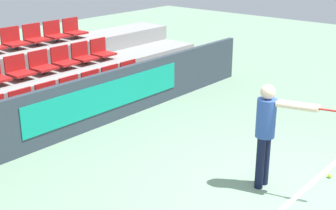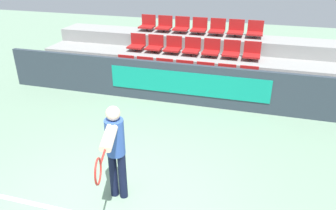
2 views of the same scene
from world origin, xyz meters
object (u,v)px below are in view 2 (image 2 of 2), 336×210
(stadium_chair_1, at_px, (144,68))
(stadium_chair_3, at_px, (183,72))
(stadium_chair_6, at_px, (248,78))
(stadium_chair_16, at_px, (181,26))
(stadium_chair_11, at_px, (211,50))
(stadium_chair_20, at_px, (255,31))
(tennis_player, at_px, (115,147))
(stadium_chair_9, at_px, (173,47))
(stadium_chair_14, at_px, (148,24))
(stadium_chair_17, at_px, (199,27))
(stadium_chair_13, at_px, (252,53))
(stadium_chair_19, at_px, (236,30))
(stadium_chair_15, at_px, (164,25))
(stadium_chair_7, at_px, (137,44))
(stadium_chair_8, at_px, (155,45))
(stadium_chair_2, at_px, (163,70))
(stadium_chair_10, at_px, (192,48))
(stadium_chair_0, at_px, (125,66))
(stadium_chair_12, at_px, (231,51))
(stadium_chair_18, at_px, (217,28))
(stadium_chair_5, at_px, (226,76))

(stadium_chair_1, height_order, stadium_chair_3, same)
(stadium_chair_6, xyz_separation_m, stadium_chair_16, (-2.33, 2.07, 0.80))
(stadium_chair_11, height_order, stadium_chair_20, stadium_chair_20)
(tennis_player, bearing_deg, stadium_chair_9, 80.42)
(stadium_chair_14, bearing_deg, stadium_chair_17, 0.00)
(stadium_chair_13, xyz_separation_m, stadium_chair_19, (-0.58, 1.03, 0.40))
(stadium_chair_15, bearing_deg, stadium_chair_7, -119.39)
(stadium_chair_8, bearing_deg, stadium_chair_2, -60.61)
(stadium_chair_7, distance_m, tennis_player, 5.86)
(stadium_chair_11, distance_m, stadium_chair_17, 1.25)
(stadium_chair_11, distance_m, tennis_player, 5.61)
(stadium_chair_20, bearing_deg, tennis_player, -104.58)
(stadium_chair_16, relative_size, stadium_chair_17, 1.00)
(stadium_chair_10, xyz_separation_m, stadium_chair_13, (1.75, 0.00, 0.00))
(stadium_chair_17, bearing_deg, stadium_chair_14, 180.00)
(stadium_chair_0, xyz_separation_m, stadium_chair_9, (1.16, 1.03, 0.40))
(stadium_chair_12, xyz_separation_m, stadium_chair_18, (-0.58, 1.03, 0.40))
(tennis_player, bearing_deg, stadium_chair_5, 60.14)
(stadium_chair_9, bearing_deg, stadium_chair_17, 60.61)
(stadium_chair_0, height_order, stadium_chair_13, stadium_chair_13)
(stadium_chair_18, relative_size, stadium_chair_20, 1.00)
(stadium_chair_2, height_order, stadium_chair_14, stadium_chair_14)
(stadium_chair_6, bearing_deg, stadium_chair_16, 138.41)
(stadium_chair_5, xyz_separation_m, stadium_chair_13, (0.58, 1.03, 0.40))
(stadium_chair_3, distance_m, stadium_chair_6, 1.75)
(stadium_chair_2, relative_size, stadium_chair_19, 1.00)
(stadium_chair_3, xyz_separation_m, stadium_chair_10, (0.00, 1.03, 0.40))
(stadium_chair_10, height_order, stadium_chair_14, stadium_chair_14)
(stadium_chair_11, bearing_deg, stadium_chair_0, -156.07)
(stadium_chair_9, bearing_deg, stadium_chair_20, 23.93)
(stadium_chair_10, bearing_deg, stadium_chair_8, 180.00)
(stadium_chair_15, bearing_deg, stadium_chair_5, -41.59)
(stadium_chair_6, height_order, stadium_chair_13, stadium_chair_13)
(stadium_chair_17, bearing_deg, stadium_chair_7, -149.39)
(stadium_chair_19, bearing_deg, stadium_chair_13, -60.61)
(stadium_chair_0, xyz_separation_m, stadium_chair_2, (1.16, 0.00, 0.00))
(stadium_chair_16, bearing_deg, stadium_chair_5, -49.80)
(stadium_chair_13, bearing_deg, stadium_chair_6, -90.00)
(stadium_chair_7, xyz_separation_m, stadium_chair_15, (0.58, 1.03, 0.40))
(stadium_chair_0, bearing_deg, stadium_chair_14, 90.00)
(stadium_chair_7, bearing_deg, stadium_chair_15, 60.61)
(stadium_chair_6, relative_size, stadium_chair_8, 1.00)
(stadium_chair_6, bearing_deg, stadium_chair_0, 180.00)
(stadium_chair_7, xyz_separation_m, tennis_player, (1.77, -5.58, -0.01))
(stadium_chair_11, bearing_deg, stadium_chair_8, 180.00)
(stadium_chair_7, relative_size, stadium_chair_10, 1.00)
(stadium_chair_9, xyz_separation_m, stadium_chair_12, (1.75, 0.00, 0.00))
(stadium_chair_10, relative_size, tennis_player, 0.31)
(stadium_chair_5, height_order, stadium_chair_10, stadium_chair_10)
(stadium_chair_19, height_order, tennis_player, stadium_chair_19)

